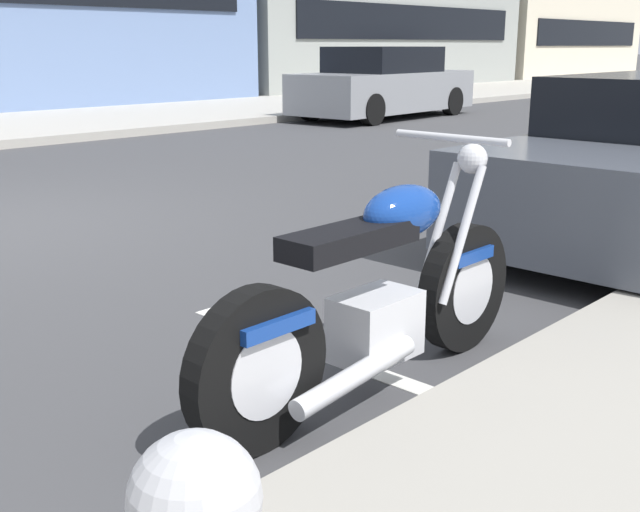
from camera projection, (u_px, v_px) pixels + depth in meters
The scene contains 4 objects.
sidewalk_far_curb at pixel (315, 103), 20.02m from camera, with size 120.00×5.00×0.14m, color #ADA89E.
parking_stall_stripe at pixel (340, 360), 3.90m from camera, with size 0.12×2.20×0.01m, color silver.
parked_motorcycle at pixel (380, 299), 3.46m from camera, with size 2.10×0.62×1.13m.
car_opposite_curb at pixel (384, 85), 16.67m from camera, with size 4.72×2.02×1.50m.
Camera 1 is at (-2.70, -6.70, 1.53)m, focal length 43.61 mm.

